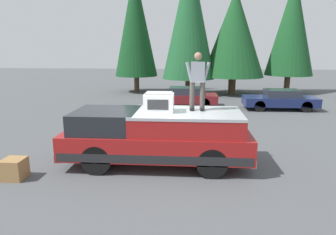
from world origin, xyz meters
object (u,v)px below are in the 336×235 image
object	(u,v)px
compressor_unit	(159,102)
parked_car_navy	(280,100)
pickup_truck	(157,137)
person_on_truck_bed	(198,80)
wooden_crate	(14,169)
parked_car_maroon	(184,97)

from	to	relation	value
compressor_unit	parked_car_navy	size ratio (longest dim) A/B	0.20
parked_car_navy	pickup_truck	bearing A→B (deg)	145.78
person_on_truck_bed	wooden_crate	bearing A→B (deg)	107.73
parked_car_maroon	parked_car_navy	bearing A→B (deg)	-96.57
compressor_unit	parked_car_maroon	distance (m)	9.83
compressor_unit	wooden_crate	distance (m)	4.34
pickup_truck	person_on_truck_bed	world-z (taller)	person_on_truck_bed
pickup_truck	parked_car_navy	world-z (taller)	pickup_truck
parked_car_navy	wooden_crate	xyz separation A→B (m)	(-10.38, 9.87, -0.30)
pickup_truck	parked_car_navy	bearing A→B (deg)	-34.22
pickup_truck	wooden_crate	xyz separation A→B (m)	(-1.34, 3.72, -0.59)
pickup_truck	person_on_truck_bed	distance (m)	2.06
person_on_truck_bed	wooden_crate	size ratio (longest dim) A/B	3.02
pickup_truck	compressor_unit	size ratio (longest dim) A/B	6.60
person_on_truck_bed	parked_car_navy	distance (m)	10.30
pickup_truck	parked_car_navy	xyz separation A→B (m)	(9.04, -6.15, -0.29)
person_on_truck_bed	wooden_crate	world-z (taller)	person_on_truck_bed
wooden_crate	parked_car_maroon	bearing A→B (deg)	-21.28
parked_car_navy	wooden_crate	bearing A→B (deg)	136.44
compressor_unit	parked_car_navy	xyz separation A→B (m)	(9.08, -6.07, -1.35)
parked_car_maroon	person_on_truck_bed	bearing A→B (deg)	-176.31
wooden_crate	pickup_truck	bearing A→B (deg)	-70.18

